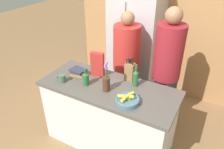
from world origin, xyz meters
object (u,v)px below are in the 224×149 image
person_in_blue (166,67)px  refrigerator (136,39)px  flower_vase (106,81)px  cereal_box (97,64)px  book_stack (79,72)px  bottle_vinegar (136,78)px  fruit_bowl (127,100)px  bottle_oil (86,78)px  person_at_sink (126,61)px  knife_block (130,71)px  coffee_mug (62,78)px

person_in_blue → refrigerator: bearing=163.9°
flower_vase → person_in_blue: person_in_blue is taller
cereal_box → book_stack: (-0.21, -0.11, -0.11)m
cereal_box → bottle_vinegar: cereal_box is taller
fruit_bowl → bottle_oil: 0.58m
person_in_blue → person_at_sink: bearing=-161.3°
bottle_vinegar → person_in_blue: 0.51m
bottle_oil → person_in_blue: size_ratio=0.13×
flower_vase → person_at_sink: bearing=99.4°
knife_block → bottle_vinegar: knife_block is taller
fruit_bowl → flower_vase: 0.33m
refrigerator → bottle_oil: size_ratio=9.03×
person_in_blue → flower_vase: bearing=-97.7°
bottle_vinegar → cereal_box: bearing=-178.4°
fruit_bowl → person_at_sink: person_at_sink is taller
bottle_oil → knife_block: bearing=42.1°
bottle_vinegar → person_at_sink: bearing=125.1°
fruit_bowl → bottle_vinegar: (-0.06, 0.34, 0.07)m
book_stack → person_in_blue: 1.11m
person_in_blue → fruit_bowl: bearing=-75.7°
bottle_oil → bottle_vinegar: bearing=26.7°
cereal_box → bottle_oil: cereal_box is taller
fruit_bowl → coffee_mug: bearing=-179.8°
bottle_oil → fruit_bowl: bearing=-7.8°
flower_vase → book_stack: (-0.47, 0.12, -0.07)m
fruit_bowl → knife_block: knife_block is taller
person_in_blue → knife_block: bearing=-107.6°
knife_block → bottle_vinegar: size_ratio=1.04×
knife_block → bottle_oil: bearing=-137.9°
flower_vase → person_in_blue: bearing=55.9°
coffee_mug → bottle_oil: bottle_oil is taller
bottle_vinegar → flower_vase: bearing=-135.3°
coffee_mug → book_stack: coffee_mug is taller
knife_block → flower_vase: (-0.13, -0.34, 0.01)m
bottle_oil → person_in_blue: 1.02m
bottle_oil → person_in_blue: (0.74, 0.71, 0.00)m
cereal_box → coffee_mug: size_ratio=2.65×
book_stack → coffee_mug: bearing=-110.9°
flower_vase → bottle_vinegar: bearing=44.7°
bottle_oil → person_at_sink: bearing=80.1°
bottle_oil → person_at_sink: 0.81m
fruit_bowl → bottle_vinegar: 0.35m
coffee_mug → book_stack: bearing=69.1°
person_at_sink → bottle_vinegar: bearing=-56.8°
knife_block → person_in_blue: size_ratio=0.17×
refrigerator → bottle_oil: (-0.03, -1.35, -0.02)m
refrigerator → person_at_sink: size_ratio=1.25×
flower_vase → person_at_sink: 0.80m
coffee_mug → cereal_box: bearing=47.8°
fruit_bowl → coffee_mug: (-0.86, -0.00, 0.01)m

